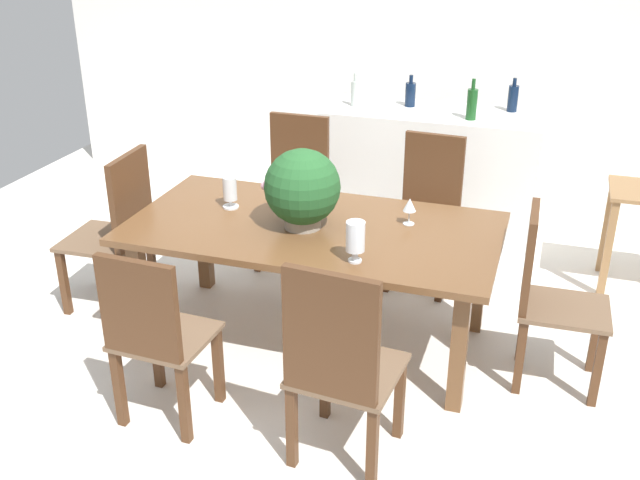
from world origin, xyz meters
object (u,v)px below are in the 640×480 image
Objects in this scene: chair_far_left at (296,184)px; wine_glass at (410,206)px; kitchen_counter at (430,171)px; wine_bottle_tall at (513,98)px; chair_foot_end at (546,292)px; wine_bottle_amber at (472,104)px; crystal_vase_left at (230,190)px; crystal_vase_center_near at (355,238)px; flower_centerpiece at (302,188)px; wine_bottle_green at (355,93)px; dining_table at (313,239)px; chair_near_left at (154,332)px; wine_bottle_dark at (410,94)px; chair_near_right at (339,361)px; chair_far_right at (428,204)px; chair_head_end at (119,225)px.

chair_far_left reaches higher than wine_glass.
wine_bottle_tall is at bearing 17.94° from kitchen_counter.
wine_glass is (0.97, -0.81, 0.27)m from chair_far_left.
kitchen_counter is at bearing 25.69° from chair_foot_end.
wine_bottle_amber reaches higher than chair_foot_end.
wine_bottle_tall is at bearing 53.35° from crystal_vase_left.
chair_foot_end is 4.53× the size of crystal_vase_center_near.
chair_foot_end is 3.35× the size of wine_bottle_amber.
crystal_vase_center_near is 0.74× the size of wine_bottle_amber.
flower_centerpiece is 1.52× the size of wine_bottle_amber.
wine_bottle_amber reaches higher than wine_bottle_green.
dining_table is 1.27× the size of kitchen_counter.
wine_bottle_amber reaches higher than dining_table.
flower_centerpiece is at bearing -111.31° from chair_near_left.
wine_bottle_dark is at bearing -99.04° from chair_near_left.
chair_near_right is at bearing -87.54° from kitchen_counter.
wine_bottle_amber reaches higher than chair_near_right.
chair_near_right is at bearing 138.76° from chair_foot_end.
chair_far_left is 4.41× the size of wine_bottle_dark.
wine_bottle_dark is (-0.50, 0.23, -0.02)m from wine_bottle_amber.
crystal_vase_center_near is at bearing -91.53° from chair_far_right.
crystal_vase_left is at bearing 85.35° from chair_foot_end.
dining_table is 1.28m from chair_head_end.
chair_far_right is at bearing -85.39° from chair_near_right.
wine_bottle_tall reaches higher than chair_head_end.
wine_bottle_tall is at bearing 66.34° from dining_table.
kitchen_counter is (-0.95, 1.85, -0.06)m from chair_foot_end.
wine_glass is 0.65× the size of wine_bottle_dark.
chair_foot_end is 3.94× the size of wine_bottle_tall.
chair_far_left is (0.81, 0.99, 0.01)m from chair_head_end.
chair_head_end is 5.40× the size of crystal_vase_left.
chair_foot_end is at bearing -124.58° from chair_near_right.
wine_bottle_dark is (-0.21, 2.31, 0.17)m from crystal_vase_center_near.
wine_bottle_tall is (0.76, 0.09, 0.01)m from wine_bottle_dark.
chair_foot_end is 1.06m from crystal_vase_center_near.
chair_near_right reaches higher than chair_far_right.
wine_bottle_amber reaches higher than crystal_vase_center_near.
crystal_vase_left is at bearing 94.71° from chair_head_end.
chair_near_right is 4.21× the size of wine_bottle_tall.
chair_near_left is at bearing -115.49° from dining_table.
chair_foot_end is 1.41m from flower_centerpiece.
flower_centerpiece reaches higher than chair_far_right.
chair_near_right reaches higher than wine_glass.
chair_near_right is at bearing -98.12° from wine_bottle_tall.
flower_centerpiece reaches higher than chair_head_end.
chair_far_right is 1.23m from flower_centerpiece.
chair_near_right is 1.07× the size of chair_foot_end.
chair_near_right is 2.01m from chair_head_end.
wine_bottle_amber is at bearing -129.46° from wine_bottle_tall.
chair_near_left is 2.95m from kitchen_counter.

